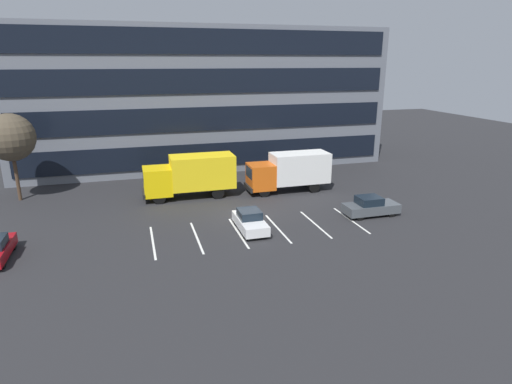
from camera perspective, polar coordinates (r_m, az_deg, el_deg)
ground_plane at (r=32.17m, az=-1.33°, el=-3.05°), size 120.00×120.00×0.00m
office_building at (r=47.94m, az=-7.11°, el=12.30°), size 38.33×10.25×14.40m
lot_markings at (r=29.28m, az=0.31°, el=-5.11°), size 14.14×5.40×0.01m
box_truck_yellow_all at (r=36.18m, az=-8.61°, el=2.34°), size 7.62×2.52×3.53m
box_truck_orange at (r=37.62m, az=4.50°, el=2.91°), size 7.27×2.41×3.37m
sedan_white at (r=29.09m, az=-0.80°, el=-3.88°), size 1.63×3.90×1.40m
sedan_charcoal at (r=32.97m, az=14.95°, el=-1.87°), size 4.08×1.71×1.46m
bare_tree at (r=39.47m, az=-29.84°, el=6.29°), size 3.80×3.80×7.13m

